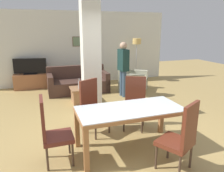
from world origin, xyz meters
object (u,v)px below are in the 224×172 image
at_px(dining_chair_near_right, 181,136).
at_px(tv_stand, 31,81).
at_px(dining_chair_far_right, 135,102).
at_px(floor_lamp, 137,45).
at_px(coffee_table, 81,95).
at_px(sofa, 78,83).
at_px(tv_screen, 30,66).
at_px(dining_chair_head_left, 51,130).
at_px(dining_table, 130,117).
at_px(dining_chair_far_left, 93,106).
at_px(bottle, 79,85).
at_px(armchair, 132,82).
at_px(standing_person, 123,66).

relative_size(dining_chair_near_right, tv_stand, 0.94).
xyz_separation_m(dining_chair_far_right, floor_lamp, (1.82, 3.84, 0.85)).
bearing_deg(coffee_table, sofa, 84.26).
bearing_deg(tv_screen, sofa, 160.06).
distance_m(dining_chair_near_right, dining_chair_head_left, 1.96).
distance_m(tv_screen, floor_lamp, 4.04).
distance_m(dining_chair_head_left, coffee_table, 2.98).
distance_m(dining_chair_far_right, floor_lamp, 4.33).
relative_size(dining_table, tv_stand, 1.56).
bearing_deg(dining_chair_far_right, dining_table, 90.00).
xyz_separation_m(sofa, tv_stand, (-1.49, 0.94, -0.02)).
relative_size(dining_chair_far_left, floor_lamp, 0.65).
relative_size(bottle, tv_screen, 0.26).
relative_size(dining_chair_near_right, tv_screen, 1.00).
distance_m(sofa, coffee_table, 1.11).
height_order(dining_chair_near_right, armchair, dining_chair_near_right).
bearing_deg(coffee_table, dining_chair_far_right, -68.66).
height_order(dining_chair_far_left, sofa, dining_chair_far_left).
xyz_separation_m(dining_table, armchair, (1.60, 3.47, -0.32)).
distance_m(dining_chair_near_right, bottle, 3.65).
bearing_deg(floor_lamp, armchair, -120.40).
bearing_deg(dining_chair_near_right, dining_chair_far_left, 89.65).
xyz_separation_m(dining_chair_near_right, dining_chair_far_left, (-0.91, 1.67, 0.00)).
relative_size(dining_chair_head_left, tv_stand, 0.94).
distance_m(armchair, standing_person, 1.04).
xyz_separation_m(dining_chair_head_left, bottle, (0.95, 2.73, -0.04)).
distance_m(coffee_table, standing_person, 1.56).
distance_m(sofa, tv_screen, 1.83).
bearing_deg(dining_chair_head_left, sofa, 164.06).
xyz_separation_m(dining_chair_near_right, bottle, (-0.83, 3.56, -0.04)).
bearing_deg(armchair, standing_person, -9.68).
relative_size(dining_chair_near_right, bottle, 3.83).
xyz_separation_m(dining_chair_far_right, dining_chair_far_left, (-0.91, 0.05, 0.00)).
height_order(coffee_table, tv_screen, tv_screen).
bearing_deg(sofa, tv_stand, -32.19).
distance_m(dining_table, floor_lamp, 5.23).
height_order(dining_chair_far_right, bottle, dining_chair_far_right).
xyz_separation_m(dining_chair_near_right, armchair, (1.14, 4.30, -0.28)).
bearing_deg(dining_chair_near_right, armchair, 46.13).
xyz_separation_m(armchair, bottle, (-1.97, -0.74, 0.25)).
bearing_deg(tv_screen, coffee_table, 136.37).
bearing_deg(floor_lamp, dining_chair_head_left, -127.85).
xyz_separation_m(dining_chair_far_left, coffee_table, (0.13, 1.94, -0.36)).
xyz_separation_m(coffee_table, standing_person, (1.36, 0.14, 0.76)).
bearing_deg(dining_chair_far_left, dining_chair_head_left, 16.02).
bearing_deg(dining_table, armchair, 65.29).
distance_m(dining_table, dining_chair_head_left, 1.32).
bearing_deg(dining_chair_head_left, tv_screen, -175.49).
xyz_separation_m(bottle, standing_person, (1.41, 0.20, 0.44)).
bearing_deg(tv_stand, dining_chair_far_left, -72.61).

